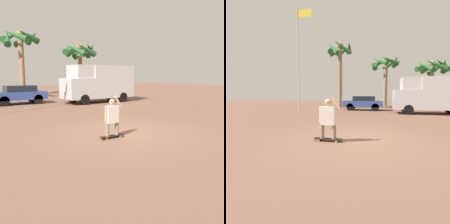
{
  "view_description": "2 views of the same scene",
  "coord_description": "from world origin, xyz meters",
  "views": [
    {
      "loc": [
        -5.77,
        -7.48,
        2.26
      ],
      "look_at": [
        -0.71,
        -0.19,
        0.9
      ],
      "focal_mm": 40.0,
      "sensor_mm": 36.0,
      "label": 1
    },
    {
      "loc": [
        0.8,
        -5.79,
        1.52
      ],
      "look_at": [
        -0.7,
        0.35,
        0.9
      ],
      "focal_mm": 28.0,
      "sensor_mm": 36.0,
      "label": 2
    }
  ],
  "objects": [
    {
      "name": "ground_plane",
      "position": [
        0.0,
        0.0,
        0.0
      ],
      "size": [
        80.0,
        80.0,
        0.0
      ],
      "primitive_type": "plane",
      "color": "brown"
    },
    {
      "name": "palm_tree_center_background",
      "position": [
        1.35,
        18.98,
        5.39
      ],
      "size": [
        3.84,
        4.0,
        6.74
      ],
      "color": "#8E704C",
      "rests_on": "ground_plane"
    },
    {
      "name": "parked_car_blue",
      "position": [
        -0.85,
        11.81,
        0.76
      ],
      "size": [
        3.87,
        1.74,
        1.4
      ],
      "color": "black",
      "rests_on": "ground_plane"
    },
    {
      "name": "palm_tree_near_van",
      "position": [
        6.21,
        15.44,
        4.39
      ],
      "size": [
        3.63,
        3.66,
        5.4
      ],
      "color": "#8E704C",
      "rests_on": "ground_plane"
    },
    {
      "name": "person_skateboarder",
      "position": [
        -0.85,
        -0.4,
        0.81
      ],
      "size": [
        0.73,
        0.22,
        1.42
      ],
      "color": "gray",
      "rests_on": "skateboard"
    },
    {
      "name": "camper_van",
      "position": [
        4.8,
        9.55,
        1.58
      ],
      "size": [
        5.67,
        2.19,
        2.9
      ],
      "color": "black",
      "rests_on": "ground_plane"
    },
    {
      "name": "flagpole",
      "position": [
        -5.21,
        6.59,
        4.55
      ],
      "size": [
        1.18,
        0.12,
        7.98
      ],
      "color": "#B7B7BC",
      "rests_on": "ground_plane"
    },
    {
      "name": "skateboard",
      "position": [
        -0.85,
        -0.4,
        0.07
      ],
      "size": [
        0.95,
        0.22,
        0.09
      ],
      "color": "black",
      "rests_on": "ground_plane"
    },
    {
      "name": "palm_tree_far_left",
      "position": [
        -3.87,
        14.26,
        6.03
      ],
      "size": [
        3.1,
        3.35,
        7.58
      ],
      "color": "#8E704C",
      "rests_on": "ground_plane"
    }
  ]
}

